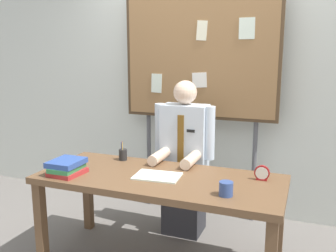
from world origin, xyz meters
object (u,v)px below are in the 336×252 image
object	(u,v)px
desk	(160,187)
open_notebook	(157,176)
bulletin_board	(200,58)
book_stack	(67,167)
desk_clock	(262,174)
pen_holder	(123,155)
coffee_mug	(226,189)
person	(184,164)

from	to	relation	value
desk	open_notebook	distance (m)	0.09
bulletin_board	book_stack	distance (m)	1.61
open_notebook	desk_clock	size ratio (longest dim) A/B	3.07
pen_holder	bulletin_board	bearing A→B (deg)	58.52
desk_clock	coffee_mug	bearing A→B (deg)	-114.76
bulletin_board	desk_clock	bearing A→B (deg)	-48.81
desk	book_stack	xyz separation A→B (m)	(-0.67, -0.21, 0.14)
desk	open_notebook	size ratio (longest dim) A/B	5.44
desk	pen_holder	size ratio (longest dim) A/B	11.46
book_stack	open_notebook	bearing A→B (deg)	16.02
person	pen_holder	world-z (taller)	person
person	bulletin_board	bearing A→B (deg)	89.99
open_notebook	desk_clock	bearing A→B (deg)	15.77
open_notebook	pen_holder	distance (m)	0.53
coffee_mug	bulletin_board	bearing A→B (deg)	114.23
bulletin_board	book_stack	world-z (taller)	bulletin_board
person	desk_clock	xyz separation A→B (m)	(0.72, -0.39, 0.12)
pen_holder	desk_clock	bearing A→B (deg)	-4.29
coffee_mug	desk_clock	bearing A→B (deg)	65.24
open_notebook	coffee_mug	size ratio (longest dim) A/B	3.59
bulletin_board	coffee_mug	bearing A→B (deg)	-65.77
bulletin_board	book_stack	xyz separation A→B (m)	(-0.67, -1.22, -0.80)
book_stack	coffee_mug	bearing A→B (deg)	0.54
desk	book_stack	size ratio (longest dim) A/B	6.90
bulletin_board	coffee_mug	distance (m)	1.56
book_stack	open_notebook	xyz separation A→B (m)	(0.66, 0.19, -0.05)
open_notebook	desk_clock	xyz separation A→B (m)	(0.73, 0.21, 0.04)
desk	coffee_mug	world-z (taller)	coffee_mug
person	open_notebook	xyz separation A→B (m)	(-0.01, -0.60, 0.08)
open_notebook	coffee_mug	xyz separation A→B (m)	(0.55, -0.18, 0.04)
coffee_mug	pen_holder	bearing A→B (deg)	154.58
coffee_mug	pen_holder	distance (m)	1.11
open_notebook	pen_holder	world-z (taller)	pen_holder
book_stack	coffee_mug	size ratio (longest dim) A/B	2.83
person	coffee_mug	size ratio (longest dim) A/B	14.85
open_notebook	bulletin_board	bearing A→B (deg)	89.52
desk	desk_clock	world-z (taller)	desk_clock
book_stack	desk_clock	bearing A→B (deg)	15.89
desk	pen_holder	xyz separation A→B (m)	(-0.45, 0.28, 0.13)
desk	person	distance (m)	0.58
person	pen_holder	bearing A→B (deg)	-146.05
book_stack	bulletin_board	bearing A→B (deg)	61.24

